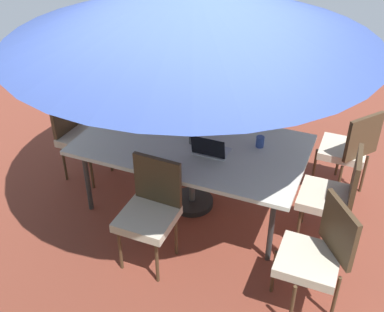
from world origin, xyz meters
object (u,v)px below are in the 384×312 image
at_px(patio_umbrella, 192,10).
at_px(chair_northwest, 317,253).
at_px(chair_southwest, 349,147).
at_px(chair_east, 79,132).
at_px(chair_west, 334,193).
at_px(chair_north, 150,209).
at_px(dining_table, 192,147).
at_px(laptop, 210,150).
at_px(chair_southeast, 118,101).
at_px(chair_south, 215,125).
at_px(cup, 260,142).

distance_m(patio_umbrella, chair_northwest, 2.15).
xyz_separation_m(chair_northwest, chair_southwest, (-0.03, -1.63, 0.00)).
distance_m(chair_east, chair_west, 2.70).
height_order(chair_north, chair_east, same).
bearing_deg(dining_table, laptop, 153.18).
relative_size(dining_table, chair_southeast, 2.21).
bearing_deg(chair_east, chair_north, -121.01).
height_order(dining_table, chair_southwest, chair_southwest).
distance_m(chair_south, cup, 0.90).
bearing_deg(cup, chair_north, 56.90).
height_order(chair_east, laptop, chair_east).
height_order(chair_south, cup, chair_south).
bearing_deg(laptop, patio_umbrella, -27.33).
bearing_deg(patio_umbrella, chair_southwest, -149.18).
height_order(dining_table, laptop, laptop).
relative_size(chair_north, chair_south, 1.00).
bearing_deg(patio_umbrella, chair_south, -87.07).
distance_m(dining_table, cup, 0.65).
bearing_deg(chair_southeast, cup, -150.85).
bearing_deg(laptop, chair_west, -175.01).
distance_m(dining_table, chair_south, 0.76).
height_order(chair_north, cup, chair_north).
bearing_deg(laptop, dining_table, -27.33).
relative_size(chair_south, cup, 9.26).
xyz_separation_m(dining_table, laptop, (-0.23, 0.12, 0.09)).
height_order(chair_northwest, chair_southwest, same).
bearing_deg(chair_southwest, laptop, -13.43).
relative_size(chair_northwest, chair_west, 1.00).
relative_size(chair_north, chair_west, 1.00).
distance_m(chair_north, chair_southwest, 2.18).
height_order(patio_umbrella, chair_southwest, patio_umbrella).
bearing_deg(chair_north, chair_south, 92.01).
bearing_deg(cup, chair_south, -40.59).
relative_size(chair_east, cup, 9.26).
bearing_deg(chair_north, chair_southeast, 129.69).
relative_size(chair_north, cup, 9.26).
xyz_separation_m(chair_southeast, chair_south, (-1.28, 0.09, 0.00)).
relative_size(dining_table, patio_umbrella, 0.68).
bearing_deg(chair_west, chair_east, -94.02).
distance_m(chair_north, chair_south, 1.57).
distance_m(dining_table, chair_southwest, 1.62).
bearing_deg(dining_table, chair_west, 179.67).
bearing_deg(chair_east, chair_south, -58.73).
xyz_separation_m(chair_north, laptop, (-0.27, -0.70, 0.25)).
height_order(chair_north, chair_south, same).
bearing_deg(chair_northwest, chair_north, -125.91).
xyz_separation_m(chair_east, chair_southwest, (-2.72, -0.78, 0.00)).
bearing_deg(chair_southwest, chair_south, -49.41).
bearing_deg(chair_south, chair_southwest, -169.95).
xyz_separation_m(dining_table, patio_umbrella, (0.00, 0.00, 1.31)).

